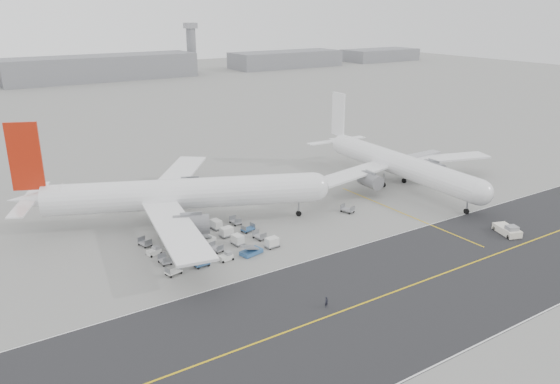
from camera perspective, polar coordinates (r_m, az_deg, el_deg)
ground at (r=95.40m, az=2.13°, el=-6.74°), size 700.00×700.00×0.00m
taxiway at (r=86.18m, az=11.93°, el=-10.14°), size 220.00×59.00×0.03m
horizon_buildings at (r=342.16m, az=-19.67°, el=10.86°), size 520.00×28.00×28.00m
control_tower at (r=367.97m, az=-9.24°, el=14.73°), size 7.00×7.00×31.25m
airliner_a at (r=109.00m, az=-10.84°, el=-0.24°), size 58.69×57.35×21.43m
airliner_b at (r=133.55m, az=12.04°, el=2.95°), size 55.14×55.86×19.26m
pushback_tug at (r=112.48m, az=22.69°, el=-3.69°), size 4.37×7.48×2.12m
jet_bridge at (r=143.61m, az=14.22°, el=3.25°), size 15.13×3.01×5.72m
gse_cluster at (r=99.82m, az=-7.42°, el=-5.69°), size 29.05×24.45×1.94m
stray_dolly at (r=115.90m, az=7.06°, el=-2.11°), size 2.40×3.09×1.68m
ground_crew_a at (r=80.27m, az=4.88°, el=-11.39°), size 0.69×0.53×1.68m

